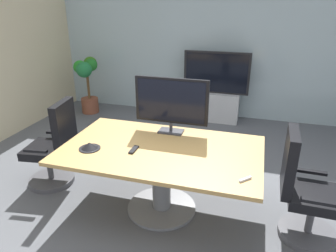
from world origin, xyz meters
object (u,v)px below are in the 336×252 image
at_px(office_chair_left, 54,151).
at_px(potted_plant, 87,79).
at_px(tv_monitor, 171,102).
at_px(remote_control, 134,150).
at_px(conference_phone, 89,146).
at_px(conference_table, 161,163).
at_px(office_chair_right, 304,195).
at_px(wall_display_unit, 215,98).

height_order(office_chair_left, potted_plant, potted_plant).
distance_m(tv_monitor, remote_control, 0.71).
xyz_separation_m(conference_phone, remote_control, (0.45, 0.09, -0.02)).
bearing_deg(conference_table, potted_plant, 132.41).
distance_m(conference_table, office_chair_right, 1.43).
height_order(conference_table, office_chair_right, office_chair_right).
bearing_deg(conference_table, remote_control, -153.55).
bearing_deg(office_chair_left, office_chair_right, 79.15).
xyz_separation_m(wall_display_unit, potted_plant, (-2.50, -0.30, 0.26)).
relative_size(potted_plant, conference_phone, 5.09).
xyz_separation_m(office_chair_left, remote_control, (1.17, -0.26, 0.31)).
xyz_separation_m(office_chair_right, remote_control, (-1.67, -0.13, 0.31)).
distance_m(office_chair_right, conference_phone, 2.16).
distance_m(potted_plant, conference_phone, 3.26).
relative_size(conference_table, office_chair_left, 1.88).
distance_m(conference_table, tv_monitor, 0.70).
bearing_deg(remote_control, office_chair_left, 167.85).
xyz_separation_m(conference_table, office_chair_left, (-1.42, 0.13, -0.12)).
xyz_separation_m(office_chair_left, office_chair_right, (2.84, -0.13, 0.00)).
bearing_deg(potted_plant, office_chair_left, -69.05).
xyz_separation_m(conference_table, conference_phone, (-0.70, -0.22, 0.21)).
distance_m(tv_monitor, potted_plant, 3.20).
height_order(potted_plant, conference_phone, potted_plant).
bearing_deg(remote_control, potted_plant, 128.04).
relative_size(tv_monitor, wall_display_unit, 0.64).
height_order(tv_monitor, conference_phone, tv_monitor).
relative_size(office_chair_left, potted_plant, 0.97).
xyz_separation_m(office_chair_left, potted_plant, (-0.94, 2.46, 0.24)).
relative_size(conference_table, wall_display_unit, 1.56).
bearing_deg(wall_display_unit, tv_monitor, -93.75).
xyz_separation_m(conference_table, wall_display_unit, (0.14, 2.89, -0.13)).
xyz_separation_m(conference_table, office_chair_right, (1.42, 0.00, -0.12)).
bearing_deg(wall_display_unit, office_chair_left, -119.51).
bearing_deg(office_chair_left, conference_phone, 55.84).
bearing_deg(remote_control, office_chair_right, 4.54).
bearing_deg(conference_phone, office_chair_right, 5.97).
relative_size(office_chair_left, office_chair_right, 1.00).
xyz_separation_m(conference_table, tv_monitor, (-0.02, 0.44, 0.54)).
relative_size(wall_display_unit, conference_phone, 5.95).
bearing_deg(conference_table, conference_phone, -162.66).
relative_size(wall_display_unit, remote_control, 7.71).
bearing_deg(remote_control, wall_display_unit, 82.73).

